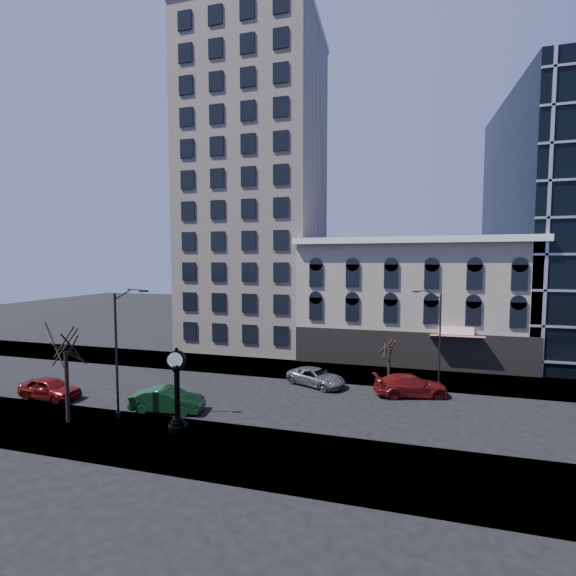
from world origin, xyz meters
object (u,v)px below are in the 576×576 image
(street_lamp_near, at_px, (125,319))
(car_near_b, at_px, (168,400))
(car_near_a, at_px, (50,388))
(street_clock, at_px, (177,393))

(street_lamp_near, relative_size, car_near_b, 1.75)
(car_near_a, bearing_deg, street_clock, -99.14)
(street_clock, distance_m, street_lamp_near, 5.88)
(street_clock, relative_size, street_lamp_near, 0.59)
(street_clock, relative_size, car_near_b, 1.03)
(car_near_a, relative_size, car_near_b, 0.96)
(street_lamp_near, relative_size, car_near_a, 1.82)
(street_clock, xyz_separation_m, car_near_b, (-2.32, 2.58, -1.58))
(street_lamp_near, bearing_deg, car_near_b, 34.61)
(car_near_a, bearing_deg, street_lamp_near, -99.79)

